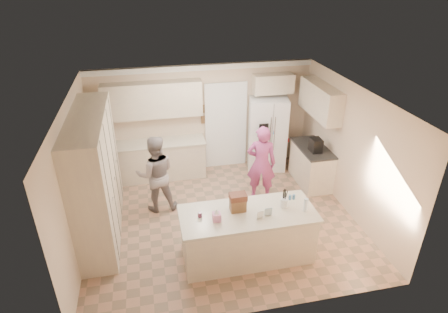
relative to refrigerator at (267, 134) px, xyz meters
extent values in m
cube|color=#A1765A|center=(-1.53, -1.97, -0.91)|extent=(5.20, 4.60, 0.02)
cube|color=white|center=(-1.53, -1.97, 1.71)|extent=(5.20, 4.60, 0.02)
cube|color=beige|center=(-1.53, 0.34, 0.40)|extent=(5.20, 0.02, 2.60)
cube|color=beige|center=(-1.53, -4.28, 0.40)|extent=(5.20, 0.02, 2.60)
cube|color=beige|center=(-4.14, -1.97, 0.40)|extent=(0.02, 4.60, 2.60)
cube|color=beige|center=(1.08, -1.97, 0.40)|extent=(0.02, 4.60, 2.60)
cube|color=white|center=(-1.53, 0.29, 1.63)|extent=(5.20, 0.08, 0.12)
cube|color=beige|center=(-3.83, -1.77, 0.28)|extent=(0.60, 2.60, 2.35)
cube|color=beige|center=(-2.68, 0.03, -0.46)|extent=(2.20, 0.60, 0.88)
cube|color=beige|center=(-2.68, 0.02, 0.00)|extent=(2.24, 0.63, 0.04)
cube|color=beige|center=(-2.68, 0.15, 1.00)|extent=(2.20, 0.35, 0.80)
cube|color=black|center=(-0.98, 0.31, 0.15)|extent=(0.90, 0.06, 2.10)
cube|color=white|center=(-0.98, 0.27, 0.15)|extent=(1.02, 0.03, 2.22)
cube|color=brown|center=(-1.51, 0.30, 0.65)|extent=(0.15, 0.02, 0.20)
cube|color=brown|center=(-1.51, 0.30, 0.38)|extent=(0.15, 0.02, 0.20)
cube|color=white|center=(0.00, 0.00, 0.00)|extent=(1.03, 0.88, 1.80)
cube|color=gray|center=(0.00, -0.35, 0.00)|extent=(0.02, 0.02, 1.78)
cube|color=black|center=(-0.22, -0.37, 0.25)|extent=(0.22, 0.03, 0.35)
cylinder|color=silver|center=(-0.05, -0.37, 0.15)|extent=(0.02, 0.02, 0.85)
cylinder|color=silver|center=(0.05, -0.37, 0.15)|extent=(0.02, 0.02, 0.85)
cube|color=beige|center=(0.12, 0.15, 1.20)|extent=(0.95, 0.35, 0.45)
cube|color=beige|center=(0.77, -0.97, -0.46)|extent=(0.60, 1.20, 0.88)
cube|color=#2D2B28|center=(0.76, -0.97, 0.00)|extent=(0.63, 1.24, 0.04)
cube|color=beige|center=(0.90, -0.77, 1.05)|extent=(0.35, 1.50, 0.70)
cube|color=black|center=(0.72, -1.17, 0.17)|extent=(0.22, 0.28, 0.30)
cube|color=beige|center=(-1.33, -3.07, -0.46)|extent=(2.20, 0.90, 0.88)
cube|color=beige|center=(-1.33, -3.07, 0.00)|extent=(2.28, 0.96, 0.05)
cylinder|color=white|center=(-0.68, -3.02, 0.10)|extent=(0.13, 0.13, 0.15)
cube|color=pink|center=(-1.88, -3.17, 0.10)|extent=(0.13, 0.13, 0.14)
cone|color=white|center=(-1.88, -3.17, 0.20)|extent=(0.08, 0.08, 0.08)
cube|color=brown|center=(-1.48, -2.97, 0.14)|extent=(0.26, 0.18, 0.22)
cube|color=#592D1E|center=(-1.48, -2.97, 0.30)|extent=(0.28, 0.20, 0.10)
cylinder|color=#59263F|center=(-2.13, -3.02, 0.07)|extent=(0.07, 0.07, 0.09)
cube|color=white|center=(-1.18, -3.27, 0.11)|extent=(0.12, 0.06, 0.16)
cube|color=silver|center=(-1.03, -3.22, 0.11)|extent=(0.12, 0.05, 0.16)
cylinder|color=silver|center=(-0.38, -3.22, 0.14)|extent=(0.07, 0.07, 0.24)
cylinder|color=teal|center=(-0.51, -2.85, 0.07)|extent=(0.05, 0.05, 0.09)
cylinder|color=teal|center=(-0.44, -2.85, 0.07)|extent=(0.05, 0.05, 0.09)
imported|color=gray|center=(-2.76, -1.29, -0.08)|extent=(0.82, 0.64, 1.65)
imported|color=#C44F90|center=(-0.56, -1.34, -0.05)|extent=(0.71, 0.57, 1.69)
camera|label=1|loc=(-2.77, -7.96, 3.72)|focal=30.00mm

